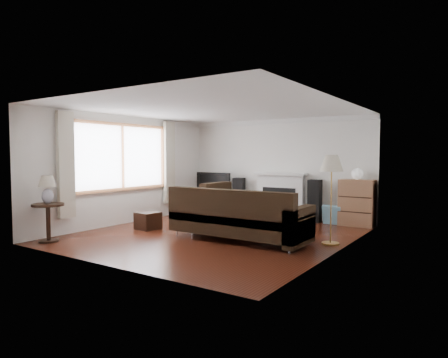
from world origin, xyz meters
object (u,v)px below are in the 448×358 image
Objects in this scene: coffee_table at (279,219)px; side_table at (48,223)px; sectional_sofa at (239,216)px; bookshelf at (357,203)px; tv_stand at (216,204)px; floor_lamp at (331,200)px.

side_table is (-2.90, -3.62, 0.16)m from coffee_table.
coffee_table is at bearing 87.52° from sectional_sofa.
side_table is (-4.24, -4.81, -0.17)m from bookshelf.
coffee_table is at bearing 51.37° from side_table.
tv_stand is 1.39× the size of side_table.
bookshelf reaches higher than tv_stand.
sectional_sofa is (2.42, -2.71, 0.21)m from tv_stand.
bookshelf is at bearing 48.60° from side_table.
bookshelf is 1.48× the size of side_table.
floor_lamp reaches higher than coffee_table.
side_table reaches higher than coffee_table.
floor_lamp is (3.96, -2.10, 0.55)m from tv_stand.
coffee_table is at bearing 147.44° from floor_lamp.
tv_stand is 3.64m from sectional_sofa.
bookshelf is at bearing 93.50° from floor_lamp.
bookshelf reaches higher than sectional_sofa.
floor_lamp reaches higher than tv_stand.
coffee_table is (0.07, 1.55, -0.26)m from sectional_sofa.
bookshelf is (3.83, 0.03, 0.28)m from tv_stand.
floor_lamp is 2.26× the size of side_table.
bookshelf reaches higher than side_table.
tv_stand is 0.35× the size of sectional_sofa.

